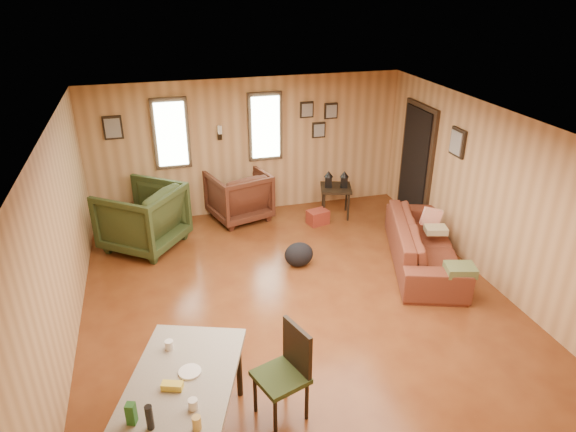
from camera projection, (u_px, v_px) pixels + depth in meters
name	position (u px, v px, depth m)	size (l,w,h in m)	color
room	(303.00, 208.00, 6.64)	(5.54, 6.04, 2.44)	brown
sofa	(425.00, 237.00, 7.55)	(2.28, 0.66, 0.89)	maroon
recliner_brown	(239.00, 193.00, 8.96)	(0.93, 0.87, 0.96)	#482215
recliner_green	(142.00, 214.00, 7.99)	(1.08, 1.01, 1.11)	#2C3819
end_table	(163.00, 206.00, 8.73)	(0.59, 0.55, 0.67)	black
side_table	(336.00, 186.00, 9.02)	(0.66, 0.66, 0.85)	black
cooler	(318.00, 217.00, 8.90)	(0.40, 0.32, 0.25)	maroon
backpack	(299.00, 254.00, 7.59)	(0.49, 0.40, 0.37)	black
sofa_pillows	(446.00, 245.00, 7.21)	(0.74, 1.65, 0.33)	#525C33
dining_table	(181.00, 387.00, 4.45)	(1.35, 1.72, 0.98)	gray
dining_chair	(287.00, 368.00, 4.88)	(0.57, 0.57, 0.99)	#2C3819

